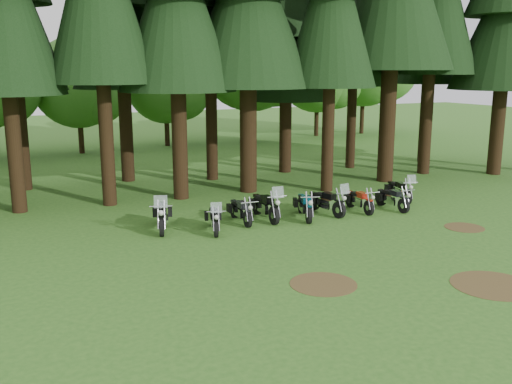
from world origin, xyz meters
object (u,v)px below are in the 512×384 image
(motorcycle_0, at_px, (162,216))
(motorcycle_5, at_px, (326,203))
(motorcycle_6, at_px, (359,201))
(motorcycle_4, at_px, (305,206))
(motorcycle_8, at_px, (399,191))
(motorcycle_2, at_px, (241,211))
(motorcycle_3, at_px, (265,207))
(motorcycle_1, at_px, (214,220))
(motorcycle_7, at_px, (392,199))

(motorcycle_0, height_order, motorcycle_5, motorcycle_0)
(motorcycle_0, relative_size, motorcycle_6, 1.18)
(motorcycle_4, height_order, motorcycle_8, motorcycle_8)
(motorcycle_2, height_order, motorcycle_4, motorcycle_4)
(motorcycle_3, height_order, motorcycle_4, motorcycle_3)
(motorcycle_1, relative_size, motorcycle_5, 0.91)
(motorcycle_8, bearing_deg, motorcycle_3, -166.52)
(motorcycle_4, height_order, motorcycle_5, motorcycle_5)
(motorcycle_4, xyz_separation_m, motorcycle_8, (5.13, 0.77, -0.01))
(motorcycle_3, height_order, motorcycle_7, motorcycle_3)
(motorcycle_8, bearing_deg, motorcycle_2, -166.91)
(motorcycle_3, xyz_separation_m, motorcycle_5, (2.51, -0.30, -0.03))
(motorcycle_0, distance_m, motorcycle_1, 1.87)
(motorcycle_3, bearing_deg, motorcycle_7, -5.80)
(motorcycle_2, bearing_deg, motorcycle_7, -3.81)
(motorcycle_1, distance_m, motorcycle_4, 3.79)
(motorcycle_3, distance_m, motorcycle_5, 2.53)
(motorcycle_1, xyz_separation_m, motorcycle_6, (6.29, 0.23, -0.01))
(motorcycle_0, bearing_deg, motorcycle_1, -14.75)
(motorcycle_1, height_order, motorcycle_4, motorcycle_1)
(motorcycle_5, xyz_separation_m, motorcycle_7, (2.83, -0.48, -0.05))
(motorcycle_1, bearing_deg, motorcycle_3, 33.08)
(motorcycle_5, bearing_deg, motorcycle_1, 176.65)
(motorcycle_1, relative_size, motorcycle_7, 1.00)
(motorcycle_7, bearing_deg, motorcycle_0, 172.41)
(motorcycle_0, xyz_separation_m, motorcycle_2, (2.90, -0.28, -0.08))
(motorcycle_2, relative_size, motorcycle_5, 0.92)
(motorcycle_2, relative_size, motorcycle_8, 0.97)
(motorcycle_6, bearing_deg, motorcycle_7, -8.10)
(motorcycle_2, relative_size, motorcycle_7, 1.02)
(motorcycle_5, bearing_deg, motorcycle_3, 165.12)
(motorcycle_4, relative_size, motorcycle_7, 1.06)
(motorcycle_1, xyz_separation_m, motorcycle_8, (8.91, 1.00, 0.02))
(motorcycle_1, height_order, motorcycle_8, motorcycle_8)
(motorcycle_1, relative_size, motorcycle_3, 0.85)
(motorcycle_2, bearing_deg, motorcycle_0, 177.58)
(motorcycle_1, bearing_deg, motorcycle_8, 22.79)
(motorcycle_2, xyz_separation_m, motorcycle_8, (7.58, 0.29, 0.02))
(motorcycle_0, xyz_separation_m, motorcycle_6, (7.87, -0.77, -0.09))
(motorcycle_4, relative_size, motorcycle_8, 1.01)
(motorcycle_5, distance_m, motorcycle_7, 2.87)
(motorcycle_0, bearing_deg, motorcycle_2, 11.80)
(motorcycle_6, bearing_deg, motorcycle_4, -175.90)
(motorcycle_0, bearing_deg, motorcycle_8, 17.44)
(motorcycle_4, distance_m, motorcycle_6, 2.51)
(motorcycle_2, xyz_separation_m, motorcycle_4, (2.46, -0.48, 0.04))
(motorcycle_6, xyz_separation_m, motorcycle_7, (1.39, -0.30, 0.00))
(motorcycle_0, distance_m, motorcycle_3, 3.93)
(motorcycle_4, bearing_deg, motorcycle_8, 27.87)
(motorcycle_0, distance_m, motorcycle_6, 7.91)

